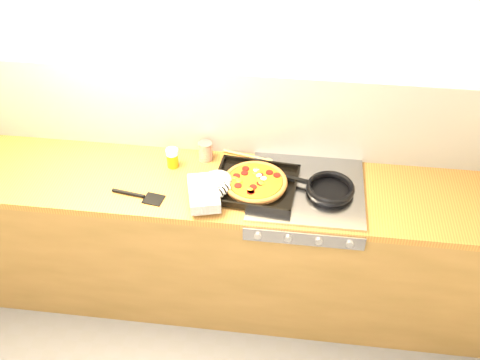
# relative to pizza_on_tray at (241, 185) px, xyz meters

# --- Properties ---
(room_shell) EXTENTS (3.20, 3.20, 3.20)m
(room_shell) POSITION_rel_pizza_on_tray_xyz_m (-0.11, 0.34, 0.20)
(room_shell) COLOR white
(room_shell) RESTS_ON ground
(counter_run) EXTENTS (3.20, 0.62, 0.90)m
(counter_run) POSITION_rel_pizza_on_tray_xyz_m (-0.11, 0.05, -0.50)
(counter_run) COLOR brown
(counter_run) RESTS_ON ground
(stovetop) EXTENTS (0.60, 0.56, 0.02)m
(stovetop) POSITION_rel_pizza_on_tray_xyz_m (0.34, 0.05, -0.04)
(stovetop) COLOR #9A9A9F
(stovetop) RESTS_ON counter_run
(pizza_on_tray) EXTENTS (0.59, 0.49, 0.07)m
(pizza_on_tray) POSITION_rel_pizza_on_tray_xyz_m (0.00, 0.00, 0.00)
(pizza_on_tray) COLOR black
(pizza_on_tray) RESTS_ON stovetop
(frying_pan) EXTENTS (0.44, 0.30, 0.04)m
(frying_pan) POSITION_rel_pizza_on_tray_xyz_m (0.46, 0.03, -0.01)
(frying_pan) COLOR black
(frying_pan) RESTS_ON stovetop
(tomato_can) EXTENTS (0.10, 0.10, 0.11)m
(tomato_can) POSITION_rel_pizza_on_tray_xyz_m (-0.23, 0.25, 0.01)
(tomato_can) COLOR #981B0C
(tomato_can) RESTS_ON counter_run
(juice_glass) EXTENTS (0.08, 0.08, 0.11)m
(juice_glass) POSITION_rel_pizza_on_tray_xyz_m (-0.40, 0.16, 0.01)
(juice_glass) COLOR #C7720B
(juice_glass) RESTS_ON counter_run
(wooden_spoon) EXTENTS (0.30, 0.10, 0.02)m
(wooden_spoon) POSITION_rel_pizza_on_tray_xyz_m (0.03, 0.29, -0.04)
(wooden_spoon) COLOR tan
(wooden_spoon) RESTS_ON counter_run
(black_spatula) EXTENTS (0.29, 0.10, 0.02)m
(black_spatula) POSITION_rel_pizza_on_tray_xyz_m (-0.52, -0.11, -0.04)
(black_spatula) COLOR black
(black_spatula) RESTS_ON counter_run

